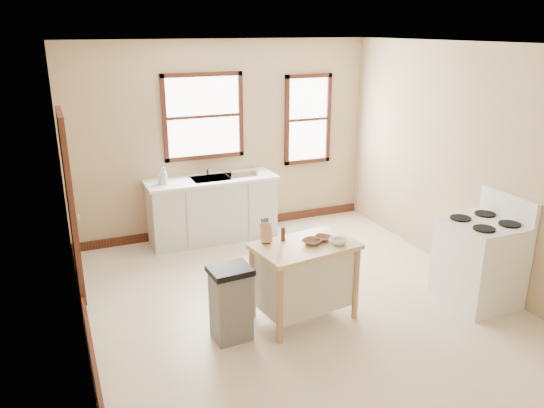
{
  "coord_description": "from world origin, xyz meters",
  "views": [
    {
      "loc": [
        -2.33,
        -4.78,
        2.96
      ],
      "look_at": [
        -0.13,
        0.4,
        1.07
      ],
      "focal_mm": 35.0,
      "sensor_mm": 36.0,
      "label": 1
    }
  ],
  "objects": [
    {
      "name": "floor",
      "position": [
        0.0,
        0.0,
        0.0
      ],
      "size": [
        5.0,
        5.0,
        0.0
      ],
      "primitive_type": "plane",
      "color": "beige",
      "rests_on": "ground"
    },
    {
      "name": "trash_bin",
      "position": [
        -0.9,
        -0.39,
        0.39
      ],
      "size": [
        0.42,
        0.36,
        0.77
      ],
      "primitive_type": null,
      "rotation": [
        0.0,
        0.0,
        0.07
      ],
      "color": "gray",
      "rests_on": "ground"
    },
    {
      "name": "baseboard_back",
      "position": [
        0.0,
        2.47,
        0.06
      ],
      "size": [
        4.5,
        0.04,
        0.12
      ],
      "primitive_type": "cube",
      "color": "black",
      "rests_on": "ground"
    },
    {
      "name": "bowl_b",
      "position": [
        0.15,
        -0.29,
        0.87
      ],
      "size": [
        0.25,
        0.25,
        0.04
      ],
      "primitive_type": "imported",
      "rotation": [
        0.0,
        0.0,
        0.7
      ],
      "color": "brown",
      "rests_on": "kitchen_island"
    },
    {
      "name": "window_side",
      "position": [
        1.35,
        2.48,
        1.6
      ],
      "size": [
        0.77,
        0.06,
        1.37
      ],
      "primitive_type": null,
      "color": "black",
      "rests_on": "wall_back"
    },
    {
      "name": "gas_stove",
      "position": [
        1.89,
        -0.74,
        0.61
      ],
      "size": [
        0.76,
        0.77,
        1.22
      ],
      "primitive_type": null,
      "color": "white",
      "rests_on": "ground"
    },
    {
      "name": "ceiling",
      "position": [
        0.0,
        0.0,
        2.8
      ],
      "size": [
        5.0,
        5.0,
        0.0
      ],
      "primitive_type": "plane",
      "rotation": [
        3.14,
        0.0,
        0.0
      ],
      "color": "white",
      "rests_on": "ground"
    },
    {
      "name": "bowl_c",
      "position": [
        0.25,
        -0.45,
        0.87
      ],
      "size": [
        0.18,
        0.18,
        0.05
      ],
      "primitive_type": "imported",
      "rotation": [
        0.0,
        0.0,
        0.08
      ],
      "color": "silver",
      "rests_on": "kitchen_island"
    },
    {
      "name": "faucet",
      "position": [
        -0.3,
        2.38,
        1.03
      ],
      "size": [
        0.03,
        0.03,
        0.22
      ],
      "primitive_type": "cylinder",
      "color": "silver",
      "rests_on": "sink_counter"
    },
    {
      "name": "wall_left",
      "position": [
        -2.25,
        0.0,
        1.4
      ],
      "size": [
        0.04,
        5.0,
        2.8
      ],
      "primitive_type": "cube",
      "color": "tan",
      "rests_on": "ground"
    },
    {
      "name": "door_left",
      "position": [
        -2.21,
        1.3,
        1.05
      ],
      "size": [
        0.06,
        0.9,
        2.1
      ],
      "primitive_type": "cube",
      "color": "black",
      "rests_on": "ground"
    },
    {
      "name": "sink_counter",
      "position": [
        -0.3,
        2.2,
        0.46
      ],
      "size": [
        1.86,
        0.62,
        0.92
      ],
      "primitive_type": null,
      "color": "beige",
      "rests_on": "ground"
    },
    {
      "name": "bowl_a",
      "position": [
        0.0,
        -0.34,
        0.87
      ],
      "size": [
        0.26,
        0.26,
        0.05
      ],
      "primitive_type": "imported",
      "rotation": [
        0.0,
        0.0,
        0.5
      ],
      "color": "brown",
      "rests_on": "kitchen_island"
    },
    {
      "name": "kitchen_island",
      "position": [
        -0.07,
        -0.31,
        0.42
      ],
      "size": [
        1.11,
        0.78,
        0.84
      ],
      "primitive_type": null,
      "rotation": [
        0.0,
        0.0,
        0.13
      ],
      "color": "#E1CB84",
      "rests_on": "ground"
    },
    {
      "name": "dish_rack",
      "position": [
        0.13,
        2.15,
        0.97
      ],
      "size": [
        0.41,
        0.31,
        0.1
      ],
      "primitive_type": null,
      "rotation": [
        0.0,
        0.0,
        -0.03
      ],
      "color": "silver",
      "rests_on": "sink_counter"
    },
    {
      "name": "wall_right",
      "position": [
        2.25,
        0.0,
        1.4
      ],
      "size": [
        0.04,
        5.0,
        2.8
      ],
      "primitive_type": "cube",
      "color": "tan",
      "rests_on": "ground"
    },
    {
      "name": "pepper_grinder",
      "position": [
        -0.23,
        -0.14,
        0.92
      ],
      "size": [
        0.06,
        0.06,
        0.15
      ],
      "primitive_type": "cylinder",
      "rotation": [
        0.0,
        0.0,
        0.42
      ],
      "color": "#452212",
      "rests_on": "kitchen_island"
    },
    {
      "name": "baseboard_left",
      "position": [
        -2.22,
        0.0,
        0.06
      ],
      "size": [
        0.04,
        5.0,
        0.12
      ],
      "primitive_type": "cube",
      "color": "black",
      "rests_on": "ground"
    },
    {
      "name": "wall_back",
      "position": [
        0.0,
        2.5,
        1.4
      ],
      "size": [
        4.5,
        0.04,
        2.8
      ],
      "primitive_type": "cube",
      "color": "tan",
      "rests_on": "ground"
    },
    {
      "name": "window_main",
      "position": [
        -0.3,
        2.48,
        1.75
      ],
      "size": [
        1.17,
        0.06,
        1.22
      ],
      "primitive_type": null,
      "color": "black",
      "rests_on": "wall_back"
    },
    {
      "name": "soap_bottle_b",
      "position": [
        -1.0,
        2.18,
        1.02
      ],
      "size": [
        0.11,
        0.11,
        0.2
      ],
      "primitive_type": "imported",
      "rotation": [
        0.0,
        0.0,
        0.34
      ],
      "color": "#B2B2B2",
      "rests_on": "sink_counter"
    },
    {
      "name": "knife_block",
      "position": [
        -0.41,
        -0.11,
        0.94
      ],
      "size": [
        0.11,
        0.11,
        0.2
      ],
      "primitive_type": null,
      "rotation": [
        0.0,
        0.0,
        -0.14
      ],
      "color": "tan",
      "rests_on": "kitchen_island"
    },
    {
      "name": "soap_bottle_a",
      "position": [
        -0.97,
        2.15,
        1.04
      ],
      "size": [
        0.11,
        0.11,
        0.23
      ],
      "primitive_type": "imported",
      "rotation": [
        0.0,
        0.0,
        0.21
      ],
      "color": "#B2B2B2",
      "rests_on": "sink_counter"
    }
  ]
}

